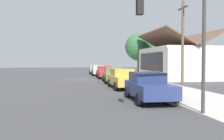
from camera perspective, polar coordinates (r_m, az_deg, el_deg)
name	(u,v)px	position (r m, az deg, el deg)	size (l,w,h in m)	color
ground_plane	(84,80)	(30.05, -6.61, -2.22)	(120.00, 120.00, 0.00)	#424244
sidewalk_curb	(129,78)	(30.84, 3.84, -1.95)	(60.00, 4.20, 0.16)	beige
car_coral	(95,69)	(44.81, -4.04, 0.23)	(4.58, 2.16, 1.59)	#EA8C75
car_seafoam	(98,70)	(38.60, -3.28, -0.06)	(4.63, 2.07, 1.59)	#9ED1BC
car_cherry	(105,72)	(32.07, -1.68, -0.47)	(4.84, 2.13, 1.59)	red
car_olive	(113,75)	(25.89, 0.23, -1.07)	(4.89, 2.28, 1.59)	olive
car_mustard	(123,78)	(20.22, 2.51, -1.94)	(4.87, 2.06, 1.59)	gold
car_navy	(148,86)	(13.94, 8.42, -3.75)	(4.68, 2.19, 1.59)	navy
storefront_building	(177,62)	(32.69, 14.88, 1.78)	(11.06, 7.52, 5.98)	silver
shade_tree	(139,47)	(39.06, 6.24, 5.30)	(4.33, 4.33, 6.64)	brown
traffic_light_main	(178,28)	(9.91, 15.13, 9.35)	(0.37, 2.79, 5.20)	#383833
utility_pole_wooden	(183,42)	(22.66, 16.04, 6.28)	(1.80, 0.24, 7.50)	brown
fire_hydrant_red	(130,79)	(24.02, 4.30, -2.08)	(0.22, 0.22, 0.71)	red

